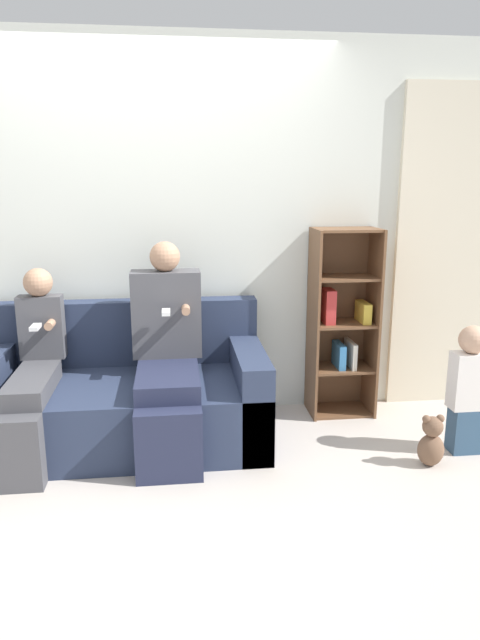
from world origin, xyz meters
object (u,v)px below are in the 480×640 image
toddler_standing (468,387)px  child_seated (33,368)px  bookshelf (341,323)px  adult_seated (167,347)px  teddy_bear (431,442)px  couch (124,399)px

toddler_standing → child_seated: bearing=173.7°
child_seated → bookshelf: 2.05m
adult_seated → bookshelf: bearing=18.1°
toddler_standing → teddy_bear: toddler_standing is taller
adult_seated → teddy_bear: bearing=-17.5°
couch → teddy_bear: 1.88m
adult_seated → child_seated: 0.79m
adult_seated → teddy_bear: adult_seated is taller
adult_seated → bookshelf: 1.27m
adult_seated → bookshelf: bookshelf is taller
child_seated → teddy_bear: 2.37m
couch → adult_seated: bearing=-14.7°
teddy_bear → adult_seated: bearing=162.5°
couch → teddy_bear: bearing=-17.1°
child_seated → couch: bearing=13.3°
couch → child_seated: (-0.50, -0.12, 0.27)m
bookshelf → couch: bearing=-167.9°
toddler_standing → teddy_bear: size_ratio=2.53×
toddler_standing → teddy_bear: bearing=-151.8°
adult_seated → teddy_bear: (1.51, -0.48, -0.49)m
adult_seated → child_seated: size_ratio=1.15×
couch → adult_seated: adult_seated is taller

